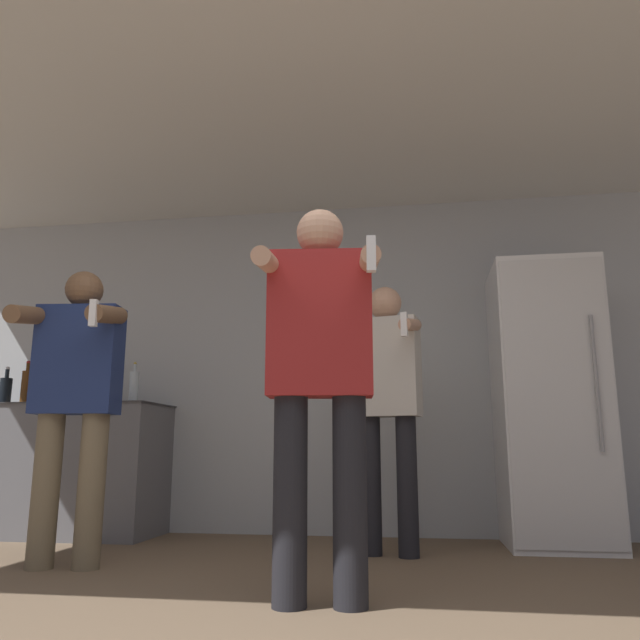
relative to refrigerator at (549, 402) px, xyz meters
The scene contains 11 objects.
wall_back 1.54m from the refrigerator, 165.21° to the left, with size 7.00×0.06×2.55m.
ceiling_slab 2.47m from the refrigerator, 141.77° to the right, with size 7.00×3.52×0.05m.
refrigerator is the anchor object (origin of this frame).
counter 3.57m from the refrigerator, behind, with size 1.54×0.66×0.96m.
bottle_tall_gin 3.62m from the refrigerator, behind, with size 0.08×0.08×0.31m.
bottle_clear_vodka 3.85m from the refrigerator, behind, with size 0.07×0.07×0.34m.
bottle_amber_bourbon 2.97m from the refrigerator, behind, with size 0.07×0.07×0.31m.
bottle_green_wine 4.02m from the refrigerator, behind, with size 0.09×0.09×0.30m.
person_woman_foreground 2.19m from the refrigerator, 126.07° to the right, with size 0.55×0.53×1.69m.
person_man_side 3.01m from the refrigerator, 157.27° to the right, with size 0.57×0.52×1.64m.
person_spectator_back 1.17m from the refrigerator, 155.34° to the right, with size 0.53×0.52×1.65m.
Camera 1 is at (0.57, -1.76, 0.62)m, focal length 35.00 mm.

